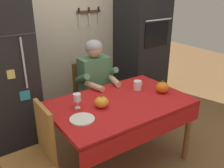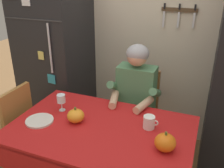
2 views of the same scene
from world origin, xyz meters
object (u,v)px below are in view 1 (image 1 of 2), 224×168
(chair_left_side, at_px, (36,153))
(wall_oven, at_px, (141,42))
(dining_table, at_px, (121,109))
(seated_person, at_px, (97,82))
(chair_behind_person, at_px, (90,94))
(coffee_mug, at_px, (138,85))
(wine_glass, at_px, (77,98))
(pumpkin_medium, at_px, (102,102))
(pumpkin_large, at_px, (162,87))
(serving_tray, at_px, (82,119))

(chair_left_side, bearing_deg, wall_oven, 25.14)
(dining_table, bearing_deg, seated_person, 81.79)
(wall_oven, xyz_separation_m, dining_table, (-1.05, -0.92, -0.39))
(chair_behind_person, distance_m, chair_left_side, 1.26)
(chair_behind_person, bearing_deg, coffee_mug, -67.95)
(seated_person, bearing_deg, wine_glass, -137.38)
(pumpkin_medium, bearing_deg, pumpkin_large, -6.83)
(dining_table, distance_m, serving_tray, 0.51)
(wine_glass, xyz_separation_m, pumpkin_medium, (0.20, -0.11, -0.05))
(wall_oven, distance_m, dining_table, 1.45)
(dining_table, height_order, chair_left_side, chair_left_side)
(chair_behind_person, bearing_deg, pumpkin_medium, -111.68)
(coffee_mug, distance_m, wine_glass, 0.77)
(wall_oven, bearing_deg, dining_table, -138.69)
(serving_tray, bearing_deg, pumpkin_medium, 21.66)
(chair_behind_person, height_order, pumpkin_medium, chair_behind_person)
(wall_oven, distance_m, seated_person, 1.06)
(seated_person, xyz_separation_m, serving_tray, (-0.58, -0.69, 0.01))
(pumpkin_large, bearing_deg, chair_left_side, 177.12)
(wall_oven, distance_m, chair_left_side, 2.22)
(chair_behind_person, xyz_separation_m, wine_glass, (-0.51, -0.66, 0.34))
(chair_left_side, bearing_deg, serving_tray, -12.65)
(chair_behind_person, xyz_separation_m, pumpkin_medium, (-0.31, -0.77, 0.28))
(dining_table, bearing_deg, pumpkin_medium, 173.81)
(chair_left_side, relative_size, serving_tray, 4.18)
(dining_table, relative_size, chair_behind_person, 1.51)
(seated_person, xyz_separation_m, pumpkin_large, (0.42, -0.67, 0.06))
(dining_table, xyz_separation_m, chair_behind_person, (0.09, 0.79, -0.14))
(seated_person, relative_size, coffee_mug, 10.65)
(coffee_mug, relative_size, serving_tray, 0.53)
(chair_behind_person, height_order, wine_glass, chair_behind_person)
(chair_behind_person, xyz_separation_m, seated_person, (-0.00, -0.19, 0.23))
(pumpkin_medium, distance_m, serving_tray, 0.30)
(pumpkin_large, relative_size, pumpkin_medium, 1.05)
(chair_behind_person, height_order, serving_tray, chair_behind_person)
(dining_table, distance_m, chair_left_side, 0.91)
(coffee_mug, height_order, pumpkin_large, pumpkin_large)
(seated_person, distance_m, coffee_mug, 0.52)
(seated_person, distance_m, pumpkin_large, 0.79)
(seated_person, distance_m, serving_tray, 0.90)
(wall_oven, height_order, coffee_mug, wall_oven)
(seated_person, bearing_deg, serving_tray, -130.03)
(coffee_mug, distance_m, serving_tray, 0.87)
(chair_left_side, bearing_deg, wine_glass, 15.13)
(serving_tray, bearing_deg, coffee_mug, 15.96)
(pumpkin_large, bearing_deg, dining_table, 172.90)
(wall_oven, bearing_deg, pumpkin_large, -118.74)
(serving_tray, bearing_deg, wine_glass, 72.18)
(wine_glass, xyz_separation_m, pumpkin_large, (0.93, -0.20, -0.05))
(chair_behind_person, distance_m, pumpkin_medium, 0.87)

